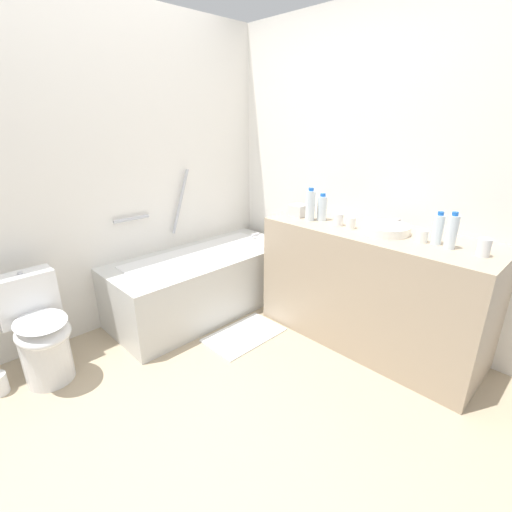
# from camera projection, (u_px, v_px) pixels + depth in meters

# --- Properties ---
(ground_plane) EXTENTS (4.16, 4.16, 0.00)m
(ground_plane) POSITION_uv_depth(u_px,v_px,m) (200.00, 402.00, 2.14)
(ground_plane) COLOR tan
(wall_back_tiled) EXTENTS (3.56, 0.10, 2.37)m
(wall_back_tiled) POSITION_uv_depth(u_px,v_px,m) (84.00, 177.00, 2.58)
(wall_back_tiled) COLOR white
(wall_back_tiled) RESTS_ON ground_plane
(wall_right_mirror) EXTENTS (0.10, 2.87, 2.37)m
(wall_right_mirror) POSITION_uv_depth(u_px,v_px,m) (363.00, 173.00, 2.79)
(wall_right_mirror) COLOR white
(wall_right_mirror) RESTS_ON ground_plane
(bathtub) EXTENTS (1.58, 0.68, 1.18)m
(bathtub) POSITION_uv_depth(u_px,v_px,m) (204.00, 280.00, 3.11)
(bathtub) COLOR silver
(bathtub) RESTS_ON ground_plane
(toilet) EXTENTS (0.34, 0.51, 0.69)m
(toilet) POSITION_uv_depth(u_px,v_px,m) (40.00, 332.00, 2.24)
(toilet) COLOR white
(toilet) RESTS_ON ground_plane
(vanity_counter) EXTENTS (0.59, 1.57, 0.86)m
(vanity_counter) POSITION_uv_depth(u_px,v_px,m) (370.00, 288.00, 2.61)
(vanity_counter) COLOR tan
(vanity_counter) RESTS_ON ground_plane
(sink_basin) EXTENTS (0.31, 0.31, 0.06)m
(sink_basin) POSITION_uv_depth(u_px,v_px,m) (385.00, 229.00, 2.40)
(sink_basin) COLOR white
(sink_basin) RESTS_ON vanity_counter
(sink_faucet) EXTENTS (0.12, 0.15, 0.07)m
(sink_faucet) POSITION_uv_depth(u_px,v_px,m) (398.00, 224.00, 2.52)
(sink_faucet) COLOR #B3B3B9
(sink_faucet) RESTS_ON vanity_counter
(water_bottle_0) EXTENTS (0.07, 0.07, 0.24)m
(water_bottle_0) POSITION_uv_depth(u_px,v_px,m) (310.00, 205.00, 2.68)
(water_bottle_0) COLOR silver
(water_bottle_0) RESTS_ON vanity_counter
(water_bottle_1) EXTENTS (0.06, 0.06, 0.20)m
(water_bottle_1) POSITION_uv_depth(u_px,v_px,m) (438.00, 229.00, 2.16)
(water_bottle_1) COLOR silver
(water_bottle_1) RESTS_ON vanity_counter
(water_bottle_2) EXTENTS (0.06, 0.06, 0.22)m
(water_bottle_2) POSITION_uv_depth(u_px,v_px,m) (452.00, 232.00, 2.08)
(water_bottle_2) COLOR silver
(water_bottle_2) RESTS_ON vanity_counter
(water_bottle_3) EXTENTS (0.07, 0.07, 0.20)m
(water_bottle_3) POSITION_uv_depth(u_px,v_px,m) (322.00, 208.00, 2.69)
(water_bottle_3) COLOR silver
(water_bottle_3) RESTS_ON vanity_counter
(drinking_glass_0) EXTENTS (0.06, 0.06, 0.09)m
(drinking_glass_0) POSITION_uv_depth(u_px,v_px,m) (339.00, 220.00, 2.57)
(drinking_glass_0) COLOR white
(drinking_glass_0) RESTS_ON vanity_counter
(drinking_glass_1) EXTENTS (0.06, 0.06, 0.08)m
(drinking_glass_1) POSITION_uv_depth(u_px,v_px,m) (351.00, 223.00, 2.50)
(drinking_glass_1) COLOR white
(drinking_glass_1) RESTS_ON vanity_counter
(drinking_glass_2) EXTENTS (0.07, 0.07, 0.08)m
(drinking_glass_2) POSITION_uv_depth(u_px,v_px,m) (422.00, 236.00, 2.22)
(drinking_glass_2) COLOR white
(drinking_glass_2) RESTS_ON vanity_counter
(drinking_glass_3) EXTENTS (0.07, 0.07, 0.10)m
(drinking_glass_3) POSITION_uv_depth(u_px,v_px,m) (484.00, 248.00, 1.98)
(drinking_glass_3) COLOR white
(drinking_glass_3) RESTS_ON vanity_counter
(tissue_box) EXTENTS (0.12, 0.12, 0.09)m
(tissue_box) POSITION_uv_depth(u_px,v_px,m) (299.00, 210.00, 2.82)
(tissue_box) COLOR silver
(tissue_box) RESTS_ON vanity_counter
(bath_mat) EXTENTS (0.59, 0.36, 0.01)m
(bath_mat) POSITION_uv_depth(u_px,v_px,m) (244.00, 335.00, 2.80)
(bath_mat) COLOR white
(bath_mat) RESTS_ON ground_plane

